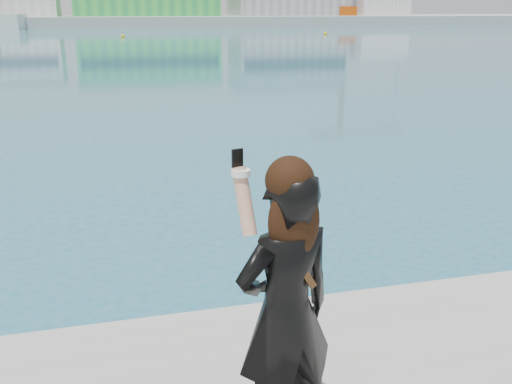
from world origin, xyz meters
TOP-DOWN VIEW (x-y plane):
  - far_quay at (0.00, 130.00)m, footprint 320.00×40.00m
  - ancillary_shed at (62.00, 126.00)m, footprint 12.00×10.00m
  - buoy_near at (28.84, 74.38)m, footprint 0.50×0.50m
  - buoy_extra at (0.92, 73.05)m, footprint 0.50×0.50m
  - woman at (-0.62, -0.76)m, footprint 0.74×0.58m

SIDE VIEW (x-z plane):
  - buoy_near at x=28.84m, z-range -0.25..0.25m
  - buoy_extra at x=0.92m, z-range -0.25..0.25m
  - far_quay at x=0.00m, z-range 0.00..2.00m
  - woman at x=-0.62m, z-range 0.81..2.71m
  - ancillary_shed at x=62.00m, z-range 2.00..8.00m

